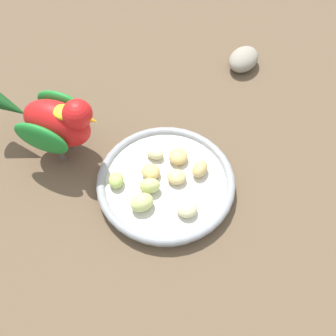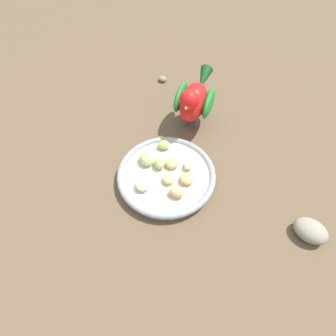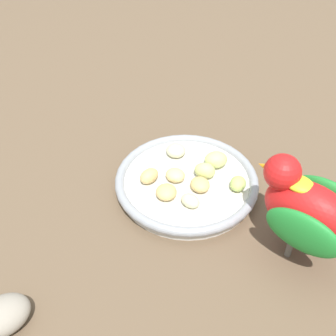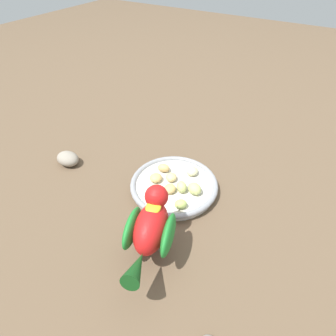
# 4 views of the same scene
# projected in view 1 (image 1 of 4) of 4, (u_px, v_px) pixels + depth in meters

# --- Properties ---
(ground_plane) EXTENTS (4.00, 4.00, 0.00)m
(ground_plane) POSITION_uv_depth(u_px,v_px,m) (165.00, 198.00, 0.85)
(ground_plane) COLOR brown
(feeding_bowl) EXTENTS (0.24, 0.24, 0.03)m
(feeding_bowl) POSITION_uv_depth(u_px,v_px,m) (166.00, 184.00, 0.85)
(feeding_bowl) COLOR beige
(feeding_bowl) RESTS_ON ground_plane
(apple_piece_0) EXTENTS (0.04, 0.04, 0.02)m
(apple_piece_0) POSITION_uv_depth(u_px,v_px,m) (179.00, 178.00, 0.84)
(apple_piece_0) COLOR #E5C67F
(apple_piece_0) RESTS_ON feeding_bowl
(apple_piece_1) EXTENTS (0.03, 0.04, 0.02)m
(apple_piece_1) POSITION_uv_depth(u_px,v_px,m) (200.00, 169.00, 0.85)
(apple_piece_1) COLOR tan
(apple_piece_1) RESTS_ON feeding_bowl
(apple_piece_2) EXTENTS (0.04, 0.04, 0.03)m
(apple_piece_2) POSITION_uv_depth(u_px,v_px,m) (150.00, 186.00, 0.83)
(apple_piece_2) COLOR #C6D17A
(apple_piece_2) RESTS_ON feeding_bowl
(apple_piece_3) EXTENTS (0.03, 0.03, 0.02)m
(apple_piece_3) POSITION_uv_depth(u_px,v_px,m) (151.00, 172.00, 0.85)
(apple_piece_3) COLOR tan
(apple_piece_3) RESTS_ON feeding_bowl
(apple_piece_4) EXTENTS (0.04, 0.04, 0.02)m
(apple_piece_4) POSITION_uv_depth(u_px,v_px,m) (116.00, 180.00, 0.84)
(apple_piece_4) COLOR #B2CC66
(apple_piece_4) RESTS_ON feeding_bowl
(apple_piece_5) EXTENTS (0.04, 0.04, 0.02)m
(apple_piece_5) POSITION_uv_depth(u_px,v_px,m) (187.00, 209.00, 0.81)
(apple_piece_5) COLOR beige
(apple_piece_5) RESTS_ON feeding_bowl
(apple_piece_6) EXTENTS (0.04, 0.05, 0.03)m
(apple_piece_6) POSITION_uv_depth(u_px,v_px,m) (142.00, 202.00, 0.81)
(apple_piece_6) COLOR #C6D17A
(apple_piece_6) RESTS_ON feeding_bowl
(apple_piece_7) EXTENTS (0.05, 0.05, 0.02)m
(apple_piece_7) POSITION_uv_depth(u_px,v_px,m) (178.00, 157.00, 0.87)
(apple_piece_7) COLOR tan
(apple_piece_7) RESTS_ON feeding_bowl
(apple_piece_8) EXTENTS (0.04, 0.03, 0.02)m
(apple_piece_8) POSITION_uv_depth(u_px,v_px,m) (155.00, 153.00, 0.87)
(apple_piece_8) COLOR beige
(apple_piece_8) RESTS_ON feeding_bowl
(parrot) EXTENTS (0.21, 0.13, 0.15)m
(parrot) POSITION_uv_depth(u_px,v_px,m) (54.00, 121.00, 0.84)
(parrot) COLOR #59544C
(parrot) RESTS_ON ground_plane
(rock_large) EXTENTS (0.05, 0.07, 0.04)m
(rock_large) POSITION_uv_depth(u_px,v_px,m) (244.00, 59.00, 1.01)
(rock_large) COLOR gray
(rock_large) RESTS_ON ground_plane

